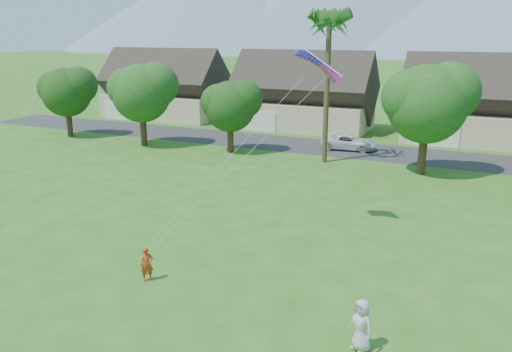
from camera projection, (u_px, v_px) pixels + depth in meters
The scene contains 8 objects.
street at pixel (362, 151), 46.71m from camera, with size 90.00×7.00×0.01m, color #2D2D30.
kite_flyer at pixel (147, 264), 21.99m from camera, with size 0.57×0.37×1.56m, color #B73814.
watcher at pixel (361, 325), 17.12m from camera, with size 0.93×0.61×1.91m, color #B9B9B4.
parked_car at pixel (349, 142), 47.03m from camera, with size 2.36×5.13×1.43m, color silver.
houses_row at pixel (387, 103), 53.44m from camera, with size 72.75×8.19×8.86m.
tree_row at pixel (334, 106), 40.50m from camera, with size 62.27×6.67×8.45m.
fan_palm at pixel (330, 18), 39.45m from camera, with size 3.00×3.00×13.80m.
parafoil_kite at pixel (320, 64), 25.57m from camera, with size 2.90×1.44×0.50m.
Camera 1 is at (9.81, -11.59, 10.59)m, focal length 35.00 mm.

